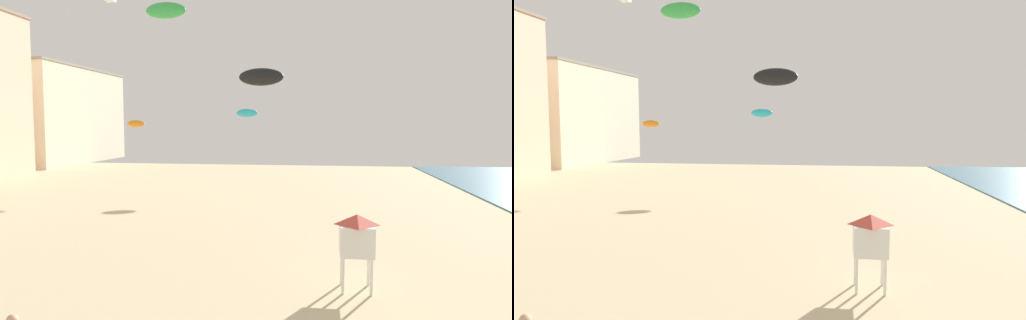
{
  "view_description": "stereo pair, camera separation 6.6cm",
  "coord_description": "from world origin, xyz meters",
  "views": [
    {
      "loc": [
        6.51,
        1.49,
        5.54
      ],
      "look_at": [
        4.07,
        18.9,
        4.09
      ],
      "focal_mm": 31.29,
      "sensor_mm": 36.0,
      "label": 1
    },
    {
      "loc": [
        6.58,
        1.5,
        5.54
      ],
      "look_at": [
        4.07,
        18.9,
        4.09
      ],
      "focal_mm": 31.29,
      "sensor_mm": 36.0,
      "label": 2
    }
  ],
  "objects": [
    {
      "name": "boardwalk_hotel_far",
      "position": [
        -30.44,
        60.53,
        6.63
      ],
      "size": [
        10.58,
        21.86,
        13.25
      ],
      "color": "beige",
      "rests_on": "ground"
    },
    {
      "name": "kite_cyan_parafoil",
      "position": [
        0.4,
        39.35,
        6.41
      ],
      "size": [
        1.83,
        0.51,
        0.71
      ],
      "color": "#2DB7CC"
    },
    {
      "name": "kite_green_parafoil",
      "position": [
        -2.58,
        27.62,
        12.23
      ],
      "size": [
        2.46,
        0.68,
        0.96
      ],
      "color": "green"
    },
    {
      "name": "kite_black_parafoil",
      "position": [
        3.75,
        22.97,
        7.75
      ],
      "size": [
        2.16,
        0.6,
        0.84
      ],
      "color": "black"
    },
    {
      "name": "lifeguard_stand",
      "position": [
        7.8,
        16.27,
        1.84
      ],
      "size": [
        1.1,
        1.1,
        2.55
      ],
      "rotation": [
        0.0,
        0.0,
        0.24
      ],
      "color": "white",
      "rests_on": "ground"
    },
    {
      "name": "kite_orange_parafoil",
      "position": [
        -8.38,
        36.48,
        5.49
      ],
      "size": [
        1.5,
        0.42,
        0.58
      ],
      "color": "orange"
    }
  ]
}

